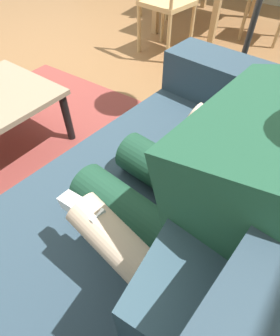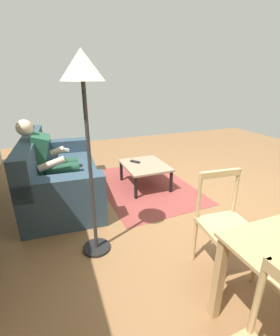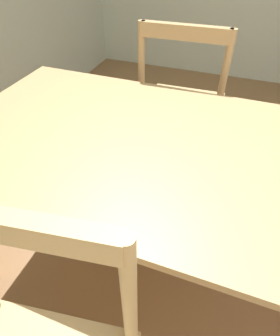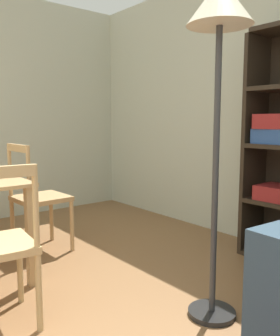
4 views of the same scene
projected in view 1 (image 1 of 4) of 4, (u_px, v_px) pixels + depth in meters
ground_plane at (53, 68)px, 2.57m from camera, size 8.60×8.60×0.00m
couch at (154, 256)px, 0.93m from camera, size 2.04×1.10×0.92m
person_lounging at (200, 203)px, 0.73m from camera, size 0.61×0.94×1.18m
dining_chair_facing_couch at (165, 3)px, 2.47m from camera, size 0.46×0.46×0.92m
area_rug at (3, 148)px, 1.78m from camera, size 2.05×1.48×0.01m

